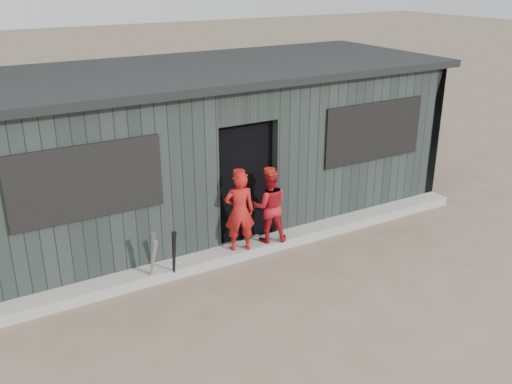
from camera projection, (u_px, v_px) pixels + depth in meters
ground at (326, 307)px, 7.39m from camera, size 80.00×80.00×0.00m
curb at (255, 247)px, 8.83m from camera, size 8.00×0.36×0.15m
bat_left at (153, 262)px, 7.77m from camera, size 0.16×0.26×0.73m
bat_mid at (152, 257)px, 7.76m from camera, size 0.07×0.30×0.86m
bat_right at (174, 256)px, 7.85m from camera, size 0.11×0.26×0.81m
player_red_left at (240, 211)px, 8.38m from camera, size 0.52×0.42×1.23m
player_red_right at (269, 206)px, 8.68m from camera, size 0.68×0.62×1.15m
player_grey_back at (246, 197)px, 9.13m from camera, size 0.72×0.51×1.37m
dugout at (206, 145)px, 9.74m from camera, size 8.30×3.30×2.62m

